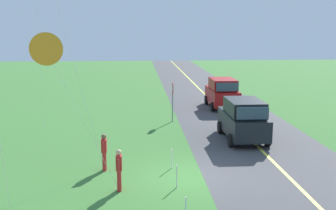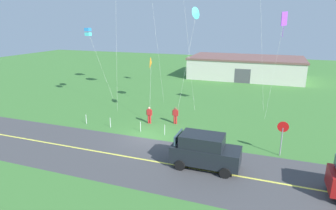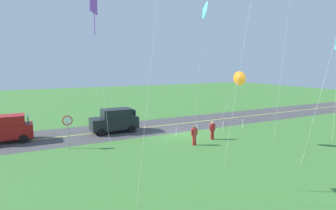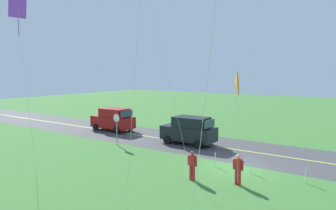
% 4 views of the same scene
% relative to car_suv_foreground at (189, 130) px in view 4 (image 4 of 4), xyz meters
% --- Properties ---
extents(ground_plane, '(120.00, 120.00, 0.10)m').
position_rel_car_suv_foreground_xyz_m(ground_plane, '(-5.50, 3.55, -1.20)').
color(ground_plane, '#3D7533').
extents(asphalt_road, '(120.00, 7.00, 0.00)m').
position_rel_car_suv_foreground_xyz_m(asphalt_road, '(-5.50, -0.45, -1.15)').
color(asphalt_road, '#424244').
rests_on(asphalt_road, ground).
extents(road_centre_stripe, '(120.00, 0.16, 0.00)m').
position_rel_car_suv_foreground_xyz_m(road_centre_stripe, '(-5.50, -0.45, -1.15)').
color(road_centre_stripe, '#E5E04C').
rests_on(road_centre_stripe, asphalt_road).
extents(car_suv_foreground, '(4.40, 2.12, 2.24)m').
position_rel_car_suv_foreground_xyz_m(car_suv_foreground, '(0.00, 0.00, 0.00)').
color(car_suv_foreground, black).
rests_on(car_suv_foreground, ground).
extents(car_parked_east_near, '(4.40, 2.12, 2.24)m').
position_rel_car_suv_foreground_xyz_m(car_parked_east_near, '(9.16, -0.72, 0.00)').
color(car_parked_east_near, maroon).
rests_on(car_parked_east_near, ground).
extents(stop_sign, '(0.76, 0.08, 2.56)m').
position_rel_car_suv_foreground_xyz_m(stop_sign, '(4.69, 3.45, 0.65)').
color(stop_sign, gray).
rests_on(stop_sign, ground).
extents(person_adult_near, '(0.58, 0.22, 1.60)m').
position_rel_car_suv_foreground_xyz_m(person_adult_near, '(-4.40, 7.15, -0.29)').
color(person_adult_near, red).
rests_on(person_adult_near, ground).
extents(person_adult_companion, '(0.58, 0.22, 1.60)m').
position_rel_car_suv_foreground_xyz_m(person_adult_companion, '(-6.71, 6.42, -0.29)').
color(person_adult_companion, red).
rests_on(person_adult_companion, ground).
extents(kite_blue_mid, '(1.01, 2.85, 5.89)m').
position_rel_car_suv_foreground_xyz_m(kite_blue_mid, '(-7.43, 8.70, 4.17)').
color(kite_blue_mid, silver).
rests_on(kite_blue_mid, ground).
extents(kite_cyan_top, '(1.07, 0.85, 10.04)m').
position_rel_car_suv_foreground_xyz_m(kite_cyan_top, '(4.19, 11.56, 8.07)').
color(kite_cyan_top, silver).
rests_on(kite_cyan_top, ground).
extents(fence_post_1, '(0.05, 0.05, 0.90)m').
position_rel_car_suv_foreground_xyz_m(fence_post_1, '(-9.59, 4.25, -0.70)').
color(fence_post_1, silver).
rests_on(fence_post_1, ground).
extents(fence_post_2, '(0.05, 0.05, 0.90)m').
position_rel_car_suv_foreground_xyz_m(fence_post_2, '(-6.60, 4.25, -0.70)').
color(fence_post_2, silver).
rests_on(fence_post_2, ground).
extents(fence_post_3, '(0.05, 0.05, 0.90)m').
position_rel_car_suv_foreground_xyz_m(fence_post_3, '(-4.37, 4.25, -0.70)').
color(fence_post_3, silver).
rests_on(fence_post_3, ground).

